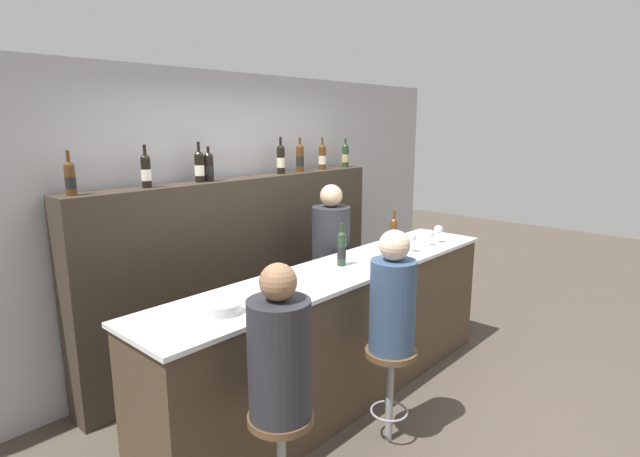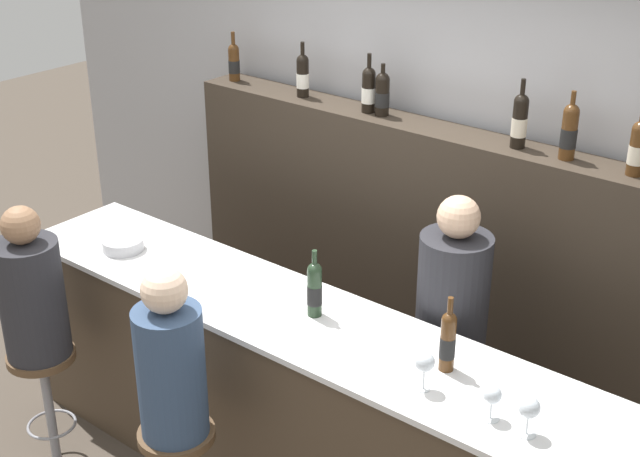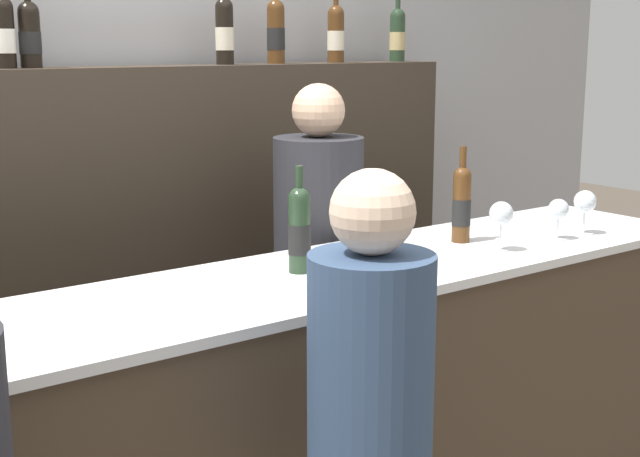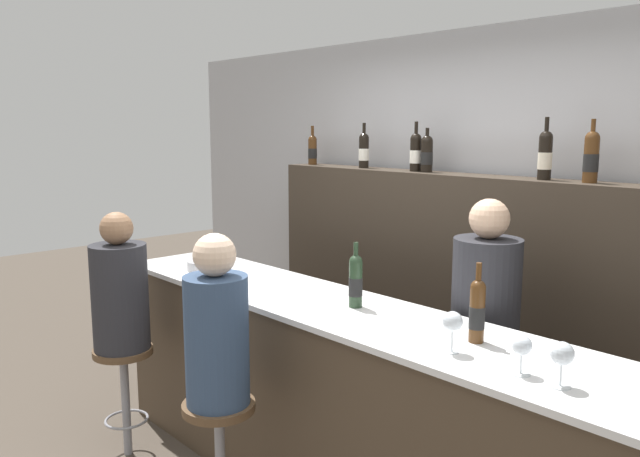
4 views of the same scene
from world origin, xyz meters
name	(u,v)px [view 3 (image 3 of 4)]	position (x,y,z in m)	size (l,w,h in m)	color
wall_back	(99,158)	(0.00, 1.67, 1.30)	(6.40, 0.05, 2.60)	#B2B2B7
bar_counter	(290,445)	(0.00, 0.30, 0.54)	(3.36, 0.64, 1.07)	#473828
back_bar_cabinet	(127,276)	(0.00, 1.45, 0.84)	(3.15, 0.28, 1.68)	#382D23
wine_bottle_counter_0	(299,229)	(0.08, 0.35, 1.21)	(0.07, 0.07, 0.33)	#233823
wine_bottle_counter_1	(462,203)	(0.79, 0.35, 1.21)	(0.07, 0.07, 0.34)	#4C2D14
wine_bottle_backbar_2	(4,32)	(-0.43, 1.45, 1.81)	(0.08, 0.08, 0.33)	black
wine_bottle_backbar_3	(30,34)	(-0.34, 1.45, 1.80)	(0.08, 0.08, 0.29)	black
wine_bottle_backbar_4	(225,30)	(0.49, 1.45, 1.82)	(0.08, 0.08, 0.35)	black
wine_bottle_backbar_5	(276,31)	(0.74, 1.45, 1.82)	(0.08, 0.08, 0.34)	#4C2D14
wine_bottle_backbar_6	(336,33)	(1.07, 1.45, 1.81)	(0.08, 0.08, 0.33)	#4C2D14
wine_bottle_backbar_7	(397,34)	(1.45, 1.45, 1.81)	(0.08, 0.08, 0.31)	#233823
wine_glass_0	(501,214)	(0.79, 0.17, 1.20)	(0.08, 0.08, 0.17)	silver
wine_glass_1	(558,211)	(1.10, 0.17, 1.18)	(0.07, 0.07, 0.15)	silver
wine_glass_2	(585,203)	(1.25, 0.17, 1.19)	(0.08, 0.08, 0.16)	silver
guest_seated_right	(371,361)	(-0.19, -0.30, 1.04)	(0.30, 0.30, 0.82)	#334766
bartender	(319,309)	(0.52, 0.85, 0.75)	(0.34, 0.34, 1.62)	#28282D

